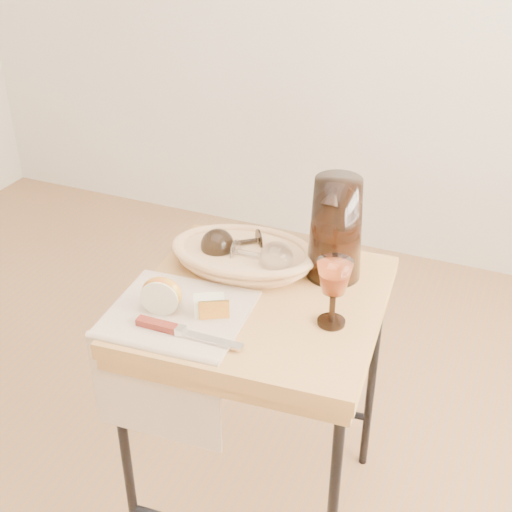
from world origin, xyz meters
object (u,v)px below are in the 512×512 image
at_px(tea_towel, 178,313).
at_px(goblet_lying_a, 235,243).
at_px(pitcher, 336,229).
at_px(table_knife, 184,331).
at_px(goblet_lying_b, 258,255).
at_px(apple_half, 162,294).
at_px(wine_goblet, 333,293).
at_px(bread_basket, 244,257).
at_px(side_table, 259,411).

height_order(tea_towel, goblet_lying_a, goblet_lying_a).
distance_m(pitcher, table_knife, 0.44).
xyz_separation_m(tea_towel, goblet_lying_b, (0.10, 0.22, 0.05)).
xyz_separation_m(tea_towel, apple_half, (-0.03, -0.01, 0.05)).
xyz_separation_m(goblet_lying_b, wine_goblet, (0.22, -0.12, 0.03)).
relative_size(goblet_lying_b, table_knife, 0.57).
distance_m(pitcher, apple_half, 0.43).
relative_size(wine_goblet, table_knife, 0.66).
xyz_separation_m(wine_goblet, table_knife, (-0.27, -0.17, -0.06)).
relative_size(tea_towel, apple_half, 3.28).
distance_m(goblet_lying_a, wine_goblet, 0.34).
xyz_separation_m(tea_towel, goblet_lying_a, (0.02, 0.25, 0.05)).
bearing_deg(table_knife, goblet_lying_a, 93.82).
distance_m(pitcher, wine_goblet, 0.21).
height_order(bread_basket, table_knife, bread_basket).
bearing_deg(goblet_lying_b, tea_towel, -116.29).
distance_m(goblet_lying_b, wine_goblet, 0.26).
bearing_deg(bread_basket, goblet_lying_a, 146.99).
relative_size(goblet_lying_a, apple_half, 1.48).
bearing_deg(goblet_lying_b, apple_half, -122.66).
relative_size(tea_towel, table_knife, 1.26).
height_order(wine_goblet, table_knife, wine_goblet).
bearing_deg(tea_towel, pitcher, 43.34).
relative_size(bread_basket, pitcher, 1.10).
xyz_separation_m(tea_towel, bread_basket, (0.05, 0.24, 0.02)).
bearing_deg(apple_half, goblet_lying_b, 46.00).
height_order(goblet_lying_b, wine_goblet, wine_goblet).
distance_m(goblet_lying_a, goblet_lying_b, 0.08).
height_order(tea_towel, apple_half, apple_half).
relative_size(side_table, wine_goblet, 4.48).
bearing_deg(tea_towel, goblet_lying_b, 61.19).
bearing_deg(bread_basket, apple_half, -116.17).
bearing_deg(wine_goblet, goblet_lying_a, 152.67).
bearing_deg(table_knife, goblet_lying_b, 79.52).
distance_m(apple_half, table_knife, 0.11).
bearing_deg(table_knife, wine_goblet, 30.68).
distance_m(goblet_lying_a, table_knife, 0.33).
relative_size(pitcher, wine_goblet, 1.84).
relative_size(side_table, goblet_lying_b, 5.19).
xyz_separation_m(goblet_lying_b, pitcher, (0.17, 0.07, 0.07)).
bearing_deg(goblet_lying_a, bread_basket, 115.96).
relative_size(tea_towel, wine_goblet, 1.90).
relative_size(goblet_lying_b, pitcher, 0.47).
height_order(goblet_lying_a, apple_half, goblet_lying_a).
bearing_deg(goblet_lying_b, wine_goblet, -30.33).
bearing_deg(bread_basket, side_table, -57.20).
height_order(bread_basket, goblet_lying_a, goblet_lying_a).
xyz_separation_m(pitcher, table_knife, (-0.21, -0.36, -0.11)).
distance_m(tea_towel, bread_basket, 0.25).
bearing_deg(table_knife, bread_basket, 88.79).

